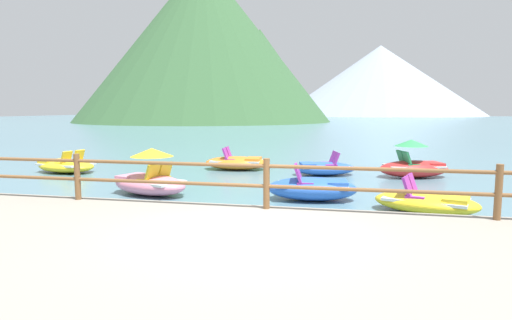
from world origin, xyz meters
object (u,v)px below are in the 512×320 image
object	(u,v)px
pedal_boat_5	(237,162)
pedal_boat_1	(426,202)
pedal_boat_0	(66,166)
pedal_boat_2	(414,165)
pedal_boat_6	(312,188)
pedal_boat_4	(150,179)
pedal_boat_7	(324,168)

from	to	relation	value
pedal_boat_5	pedal_boat_1	bearing A→B (deg)	-45.01
pedal_boat_1	pedal_boat_0	bearing A→B (deg)	161.91
pedal_boat_2	pedal_boat_5	size ratio (longest dim) A/B	1.05
pedal_boat_1	pedal_boat_6	bearing A→B (deg)	162.03
pedal_boat_2	pedal_boat_5	distance (m)	6.26
pedal_boat_5	pedal_boat_4	bearing A→B (deg)	-101.42
pedal_boat_1	pedal_boat_4	xyz separation A→B (m)	(-6.84, 0.63, 0.17)
pedal_boat_5	pedal_boat_6	world-z (taller)	pedal_boat_6
pedal_boat_4	pedal_boat_6	world-z (taller)	pedal_boat_4
pedal_boat_0	pedal_boat_2	bearing A→B (deg)	6.57
pedal_boat_4	pedal_boat_6	bearing A→B (deg)	2.63
pedal_boat_5	pedal_boat_7	xyz separation A→B (m)	(3.29, -0.72, -0.02)
pedal_boat_6	pedal_boat_1	bearing A→B (deg)	-17.97
pedal_boat_5	pedal_boat_6	xyz separation A→B (m)	(3.24, -4.97, 0.04)
pedal_boat_5	pedal_boat_7	distance (m)	3.37
pedal_boat_6	pedal_boat_5	bearing A→B (deg)	123.13
pedal_boat_2	pedal_boat_4	world-z (taller)	pedal_boat_2
pedal_boat_0	pedal_boat_5	bearing A→B (deg)	18.92
pedal_boat_6	pedal_boat_4	bearing A→B (deg)	-177.37
pedal_boat_7	pedal_boat_6	bearing A→B (deg)	-90.64
pedal_boat_4	pedal_boat_7	bearing A→B (deg)	45.73
pedal_boat_0	pedal_boat_4	bearing A→B (deg)	-33.47
pedal_boat_0	pedal_boat_7	distance (m)	9.21
pedal_boat_0	pedal_boat_6	world-z (taller)	pedal_boat_6
pedal_boat_4	pedal_boat_2	bearing A→B (deg)	32.06
pedal_boat_2	pedal_boat_0	bearing A→B (deg)	-173.43
pedal_boat_1	pedal_boat_4	size ratio (longest dim) A/B	0.97
pedal_boat_4	pedal_boat_5	world-z (taller)	pedal_boat_4
pedal_boat_4	pedal_boat_5	size ratio (longest dim) A/B	1.04
pedal_boat_2	pedal_boat_4	bearing A→B (deg)	-147.94
pedal_boat_6	pedal_boat_2	bearing A→B (deg)	55.58
pedal_boat_0	pedal_boat_5	world-z (taller)	pedal_boat_5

